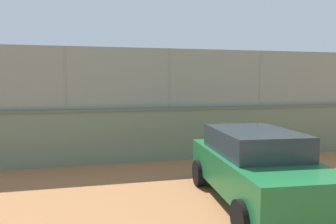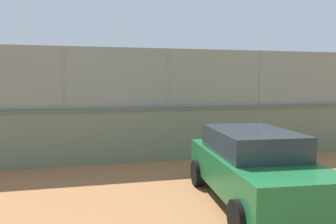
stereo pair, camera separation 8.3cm
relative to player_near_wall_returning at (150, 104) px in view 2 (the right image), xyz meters
The scene contains 7 objects.
ground_plane 3.11m from the player_near_wall_returning, ahead, with size 260.00×260.00×0.00m, color #A36B42.
perimeter_wall 12.45m from the player_near_wall_returning, 77.08° to the left, with size 22.61×1.12×1.68m.
fence_panel_on_wall 12.56m from the player_near_wall_returning, 77.08° to the left, with size 22.21×0.74×1.86m.
player_near_wall_returning is the anchor object (origin of this frame).
player_at_service_line 5.69m from the player_near_wall_returning, 112.06° to the left, with size 1.06×0.76×1.64m.
sports_ball 1.45m from the player_near_wall_returning, 156.48° to the left, with size 0.20×0.20×0.20m, color orange.
parked_car_green 16.22m from the player_near_wall_returning, 89.05° to the left, with size 2.07×4.04×1.51m.
Camera 2 is at (0.43, 21.93, 2.51)m, focal length 35.24 mm.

